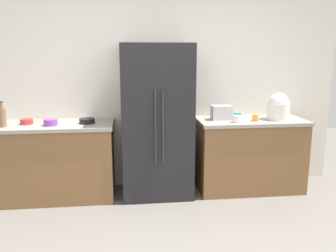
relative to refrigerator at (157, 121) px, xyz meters
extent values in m
cube|color=silver|center=(0.01, 0.38, 0.43)|extent=(4.68, 0.10, 2.65)
cube|color=brown|center=(-1.19, 0.02, -0.47)|extent=(1.35, 0.60, 0.85)
cube|color=gray|center=(-1.19, 0.02, -0.02)|extent=(1.38, 0.63, 0.04)
cube|color=brown|center=(1.16, 0.02, -0.47)|extent=(1.27, 0.60, 0.85)
cube|color=gray|center=(1.16, 0.02, -0.02)|extent=(1.30, 0.63, 0.04)
cube|color=black|center=(0.00, 0.00, 0.00)|extent=(0.81, 0.61, 1.79)
cylinder|color=#262628|center=(-0.04, -0.32, 0.00)|extent=(0.02, 0.02, 0.81)
cylinder|color=#262628|center=(0.04, -0.32, 0.00)|extent=(0.02, 0.02, 0.81)
cube|color=silver|center=(0.79, 0.04, 0.08)|extent=(0.24, 0.15, 0.17)
cylinder|color=white|center=(1.47, -0.03, 0.10)|extent=(0.26, 0.26, 0.20)
sphere|color=white|center=(1.47, -0.03, 0.20)|extent=(0.24, 0.24, 0.24)
cylinder|color=brown|center=(-1.69, -0.09, 0.10)|extent=(0.08, 0.08, 0.20)
cylinder|color=brown|center=(-1.69, -0.09, 0.23)|extent=(0.04, 0.04, 0.06)
cylinder|color=#333338|center=(-1.69, -0.09, 0.27)|extent=(0.04, 0.04, 0.02)
cylinder|color=green|center=(1.63, 0.13, 0.03)|extent=(0.07, 0.07, 0.08)
cylinder|color=teal|center=(1.01, 0.10, 0.03)|extent=(0.09, 0.09, 0.07)
cylinder|color=white|center=(0.92, -0.15, 0.04)|extent=(0.09, 0.09, 0.08)
cylinder|color=orange|center=(1.17, -0.09, 0.03)|extent=(0.07, 0.07, 0.07)
cylinder|color=purple|center=(-1.19, -0.07, 0.03)|extent=(0.15, 0.15, 0.07)
cylinder|color=black|center=(-0.80, 0.00, 0.02)|extent=(0.18, 0.18, 0.06)
cylinder|color=red|center=(-1.48, 0.04, 0.03)|extent=(0.14, 0.14, 0.06)
camera|label=1|loc=(-0.34, -4.01, 0.80)|focal=37.32mm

